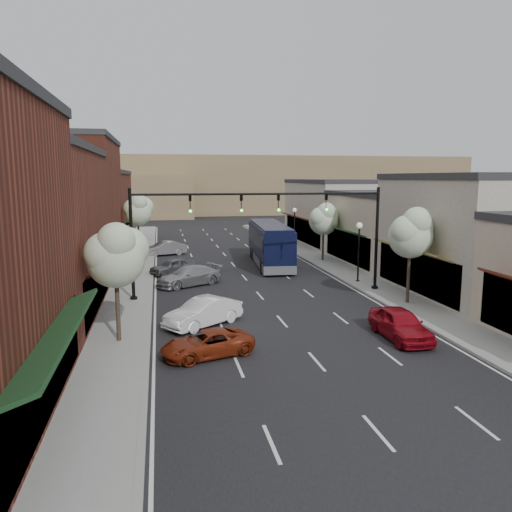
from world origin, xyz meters
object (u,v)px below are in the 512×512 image
tree_left_far (138,209)px  red_hatchback (400,324)px  parked_car_c (189,276)px  parked_car_d (173,266)px  tree_left_near (116,254)px  tree_right_far (324,218)px  lamp_post_far (294,221)px  signal_mast_left (171,227)px  tree_right_near (412,232)px  parked_car_b (203,312)px  parked_car_a (207,344)px  lamp_post_near (359,242)px  coach_bus (270,243)px  parked_car_e (164,248)px  signal_mast_right (343,224)px

tree_left_far → red_hatchback: bearing=-64.8°
parked_car_c → parked_car_d: (-1.00, 4.50, -0.06)m
tree_left_near → tree_right_far: bearing=50.3°
tree_left_far → tree_left_near: bearing=-90.0°
tree_left_far → lamp_post_far: 16.26m
signal_mast_left → tree_left_far: (-2.63, 17.95, -0.02)m
lamp_post_far → parked_car_d: size_ratio=1.18×
lamp_post_far → red_hatchback: size_ratio=1.03×
tree_right_far → parked_car_c: (-12.71, -7.97, -3.29)m
tree_right_near → parked_car_c: bearing=147.7°
signal_mast_left → tree_left_far: signal_mast_left is taller
parked_car_c → red_hatchback: bearing=4.8°
parked_car_b → parked_car_a: bearing=-39.8°
tree_right_far → parked_car_b: bearing=-125.0°
lamp_post_near → coach_bus: size_ratio=0.37×
red_hatchback → parked_car_e: red_hatchback is taller
parked_car_b → red_hatchback: bearing=29.8°
tree_left_near → tree_left_far: bearing=90.0°
tree_right_far → signal_mast_right: bearing=-102.9°
signal_mast_left → tree_left_near: signal_mast_left is taller
tree_left_near → tree_left_far: (-0.00, 26.00, 0.38)m
tree_right_far → tree_left_far: size_ratio=0.89×
signal_mast_left → parked_car_e: signal_mast_left is taller
signal_mast_right → tree_left_far: bearing=127.7°
parked_car_d → parked_car_e: 9.99m
red_hatchback → parked_car_e: (-10.72, 28.33, -0.04)m
red_hatchback → parked_car_c: size_ratio=0.89×
tree_left_far → parked_car_b: (4.05, -23.91, -3.88)m
tree_right_far → parked_car_d: tree_right_far is taller
signal_mast_right → parked_car_c: (-9.98, 3.97, -3.92)m
lamp_post_near → coach_bus: lamp_post_near is taller
signal_mast_left → red_hatchback: 14.90m
tree_right_far → parked_car_d: (-13.71, -3.47, -3.35)m
parked_car_b → tree_left_far: bearing=152.9°
lamp_post_far → signal_mast_right: bearing=-96.2°
signal_mast_right → parked_car_e: 22.10m
signal_mast_left → parked_car_b: (1.42, -5.97, -3.90)m
red_hatchback → tree_left_far: bearing=115.3°
tree_right_near → tree_left_far: size_ratio=0.97×
red_hatchback → parked_car_e: size_ratio=1.02×
red_hatchback → parked_car_c: (-9.19, 13.85, -0.03)m
parked_car_a → parked_car_e: parked_car_e is taller
signal_mast_left → tree_right_near: size_ratio=1.38×
signal_mast_left → red_hatchback: bearing=-43.4°
lamp_post_near → tree_left_near: bearing=-146.7°
tree_right_near → tree_right_far: tree_right_near is taller
parked_car_c → tree_right_far: bearing=93.3°
signal_mast_left → tree_left_near: 8.48m
tree_right_near → lamp_post_far: (-0.55, 24.06, -1.45)m
lamp_post_near → parked_car_c: (-12.16, 1.47, -2.30)m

